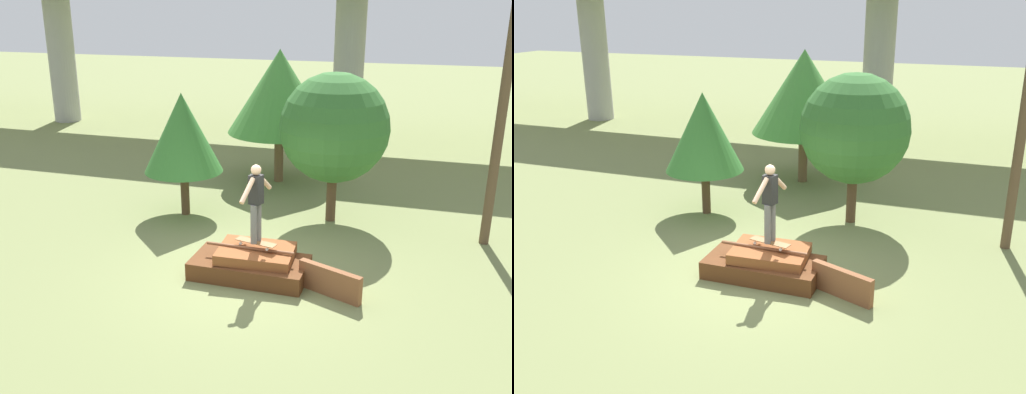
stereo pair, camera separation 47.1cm
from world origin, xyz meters
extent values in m
plane|color=olive|center=(0.00, 0.00, 0.00)|extent=(80.00, 80.00, 0.00)
cube|color=#5B3319|center=(0.00, 0.00, 0.17)|extent=(2.18, 1.12, 0.35)
cube|color=brown|center=(0.10, 0.08, 0.45)|extent=(1.49, 1.16, 0.23)
cylinder|color=brown|center=(0.00, 0.00, 0.57)|extent=(1.71, 0.06, 0.06)
cube|color=brown|center=(1.58, -0.29, 0.26)|extent=(1.20, 0.59, 0.52)
cube|color=brown|center=(0.10, 0.08, 0.68)|extent=(0.84, 0.38, 0.01)
cylinder|color=silver|center=(0.40, 0.10, 0.63)|extent=(0.06, 0.04, 0.05)
cylinder|color=silver|center=(0.36, -0.07, 0.63)|extent=(0.06, 0.04, 0.05)
cylinder|color=silver|center=(-0.16, 0.22, 0.63)|extent=(0.06, 0.04, 0.05)
cylinder|color=silver|center=(-0.20, 0.05, 0.63)|extent=(0.06, 0.04, 0.05)
cylinder|color=slate|center=(0.12, 0.16, 1.07)|extent=(0.12, 0.12, 0.76)
cylinder|color=slate|center=(0.08, -0.01, 1.07)|extent=(0.12, 0.12, 0.76)
cube|color=black|center=(0.10, 0.08, 1.72)|extent=(0.26, 0.25, 0.55)
sphere|color=tan|center=(0.10, 0.08, 2.09)|extent=(0.19, 0.19, 0.19)
cylinder|color=tan|center=(0.17, 0.38, 1.78)|extent=(0.19, 0.47, 0.41)
cylinder|color=tan|center=(0.03, -0.23, 1.78)|extent=(0.19, 0.47, 0.41)
cylinder|color=#9E9E99|center=(-12.10, 11.79, 2.60)|extent=(1.10, 1.10, 5.20)
cylinder|color=#9E9E99|center=(0.00, 11.79, 2.60)|extent=(1.10, 1.10, 5.20)
cylinder|color=brown|center=(-1.05, 6.00, 0.72)|extent=(0.26, 0.26, 1.44)
cone|color=#428438|center=(-1.05, 6.00, 2.59)|extent=(2.91, 2.91, 2.29)
cylinder|color=#4C3823|center=(-2.52, 2.72, 0.55)|extent=(0.21, 0.21, 1.10)
cone|color=#387A33|center=(-2.52, 2.72, 2.03)|extent=(1.87, 1.87, 1.87)
cylinder|color=#4C3823|center=(0.94, 3.35, 0.59)|extent=(0.23, 0.23, 1.17)
sphere|color=#336B2D|center=(0.94, 3.35, 2.24)|extent=(2.51, 2.51, 2.51)
camera|label=1|loc=(3.00, -9.31, 4.98)|focal=40.00mm
camera|label=2|loc=(3.44, -9.16, 4.98)|focal=40.00mm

